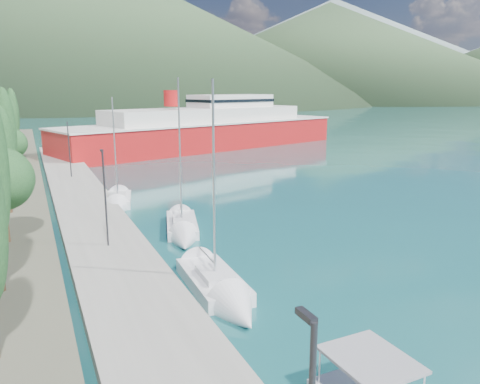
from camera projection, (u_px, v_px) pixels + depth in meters
name	position (u px, v px, depth m)	size (l,w,h in m)	color
ground	(80.00, 127.00, 127.29)	(1400.00, 1400.00, 0.00)	#185458
quay	(87.00, 209.00, 40.01)	(5.00, 88.00, 0.80)	gray
hills_far	(146.00, 35.00, 609.56)	(1480.00, 900.00, 180.00)	slate
hills_near	(168.00, 39.00, 380.49)	(1010.00, 520.00, 115.00)	#334C2E
tree_row	(6.00, 145.00, 40.33)	(4.07, 62.52, 10.66)	#47301E
lamp_posts	(103.00, 192.00, 29.58)	(0.15, 49.33, 6.06)	#2D2D33
sailboat_near	(226.00, 297.00, 23.34)	(2.81, 8.40, 11.94)	silver
sailboat_mid	(183.00, 233.00, 33.67)	(4.33, 8.71, 12.13)	silver
sailboat_far	(117.00, 205.00, 41.73)	(3.80, 7.57, 10.65)	silver
ferry	(208.00, 130.00, 82.55)	(54.77, 26.90, 10.69)	#B41415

